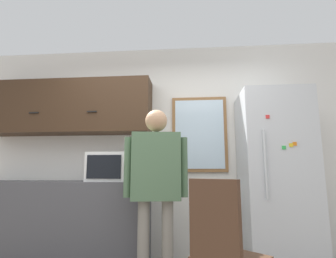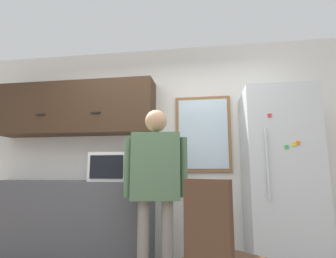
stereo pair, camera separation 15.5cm
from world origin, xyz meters
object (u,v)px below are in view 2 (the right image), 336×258
refrigerator (280,179)px  chair (217,248)px  person (156,175)px  microwave (117,167)px

refrigerator → chair: size_ratio=1.94×
person → chair: size_ratio=1.66×
person → chair: (0.55, -0.64, -0.47)m
chair → person: bearing=-9.8°
microwave → chair: size_ratio=0.55×
microwave → refrigerator: size_ratio=0.28×
microwave → chair: (1.10, -1.12, -0.56)m
microwave → person: 0.74m
microwave → refrigerator: bearing=-0.2°
refrigerator → chair: (-0.71, -1.12, -0.43)m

